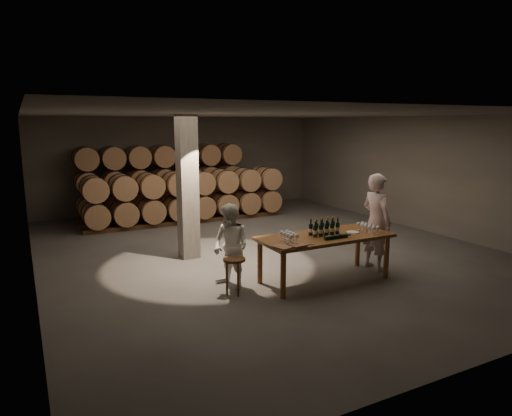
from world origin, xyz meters
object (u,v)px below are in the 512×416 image
notebook_near (298,245)px  tasting_table (325,241)px  plate (353,232)px  person_man (376,222)px  stool (234,265)px  person_woman (231,246)px  bottle_cluster (324,229)px

notebook_near → tasting_table: bearing=19.2°
plate → person_man: 0.80m
stool → person_woman: person_woman is taller
tasting_table → person_man: 1.40m
bottle_cluster → plate: (0.60, -0.12, -0.11)m
tasting_table → person_woman: person_woman is taller
tasting_table → plate: bearing=-6.1°
person_man → person_woman: (-3.13, 0.36, -0.22)m
notebook_near → stool: notebook_near is taller
tasting_table → plate: 0.63m
stool → person_woman: 0.44m
notebook_near → stool: size_ratio=0.41×
tasting_table → notebook_near: (-0.89, -0.43, 0.12)m
bottle_cluster → notebook_near: bearing=-152.1°
person_man → tasting_table: bearing=91.9°
notebook_near → bottle_cluster: bearing=21.5°
plate → person_woman: (-2.37, 0.55, -0.12)m
bottle_cluster → notebook_near: size_ratio=2.18×
plate → tasting_table: bearing=173.9°
tasting_table → bottle_cluster: (0.01, 0.05, 0.22)m
bottle_cluster → person_woman: 1.84m
stool → person_woman: (0.10, 0.35, 0.24)m
bottle_cluster → person_man: (1.37, 0.07, -0.01)m
tasting_table → person_man: (1.38, 0.12, 0.21)m
bottle_cluster → plate: 0.62m
bottle_cluster → stool: bottle_cluster is taller
plate → person_man: person_man is taller
notebook_near → stool: 1.17m
notebook_near → person_man: size_ratio=0.14×
tasting_table → stool: bearing=175.7°
notebook_near → stool: bearing=143.2°
plate → person_woman: bearing=166.8°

